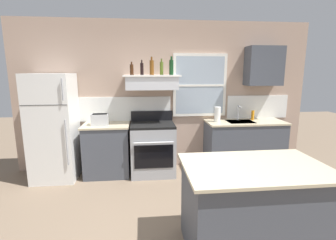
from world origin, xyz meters
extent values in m
plane|color=#7A6651|center=(0.00, 0.00, 0.00)|extent=(16.00, 16.00, 0.00)
cube|color=tan|center=(0.00, 2.23, 1.35)|extent=(5.40, 0.06, 2.70)
cube|color=white|center=(-1.15, 2.19, 1.13)|extent=(2.50, 0.02, 0.44)
cube|color=white|center=(1.80, 2.19, 1.13)|extent=(1.20, 0.02, 0.44)
cube|color=white|center=(0.65, 2.18, 1.55)|extent=(1.00, 0.04, 1.15)
cube|color=#9EADBC|center=(0.65, 2.17, 1.55)|extent=(0.90, 0.01, 1.05)
cube|color=white|center=(0.65, 2.16, 1.55)|extent=(0.90, 0.02, 0.04)
cube|color=white|center=(-1.90, 1.84, 0.89)|extent=(0.70, 0.68, 1.77)
cube|color=#333333|center=(-1.90, 1.50, 1.31)|extent=(0.69, 0.00, 0.01)
cylinder|color=#A5A8AD|center=(-1.60, 1.47, 0.72)|extent=(0.02, 0.02, 0.72)
cylinder|color=#A5A8AD|center=(-1.60, 1.47, 1.54)|extent=(0.02, 0.02, 0.33)
cube|color=#474C56|center=(-1.05, 1.90, 0.44)|extent=(0.76, 0.60, 0.88)
cube|color=#C6B793|center=(-1.05, 1.90, 0.90)|extent=(0.79, 0.63, 0.03)
cube|color=silver|center=(-1.14, 1.85, 1.01)|extent=(0.28, 0.20, 0.19)
cube|color=black|center=(-1.14, 1.85, 1.09)|extent=(0.24, 0.16, 0.01)
cube|color=black|center=(-1.28, 1.85, 1.04)|extent=(0.02, 0.03, 0.02)
cube|color=#9EA0A5|center=(-0.25, 1.86, 0.43)|extent=(0.76, 0.64, 0.87)
cube|color=black|center=(-0.25, 1.86, 0.89)|extent=(0.76, 0.64, 0.04)
cube|color=black|center=(-0.25, 2.15, 1.00)|extent=(0.76, 0.06, 0.18)
cube|color=black|center=(-0.25, 1.54, 0.42)|extent=(0.65, 0.01, 0.40)
cylinder|color=silver|center=(-0.25, 1.50, 0.67)|extent=(0.65, 0.03, 0.03)
cube|color=silver|center=(-0.25, 1.96, 1.61)|extent=(0.88, 0.48, 0.22)
cube|color=#262628|center=(-0.25, 1.74, 1.53)|extent=(0.75, 0.02, 0.04)
cube|color=white|center=(-0.25, 1.96, 1.73)|extent=(0.96, 0.52, 0.02)
cylinder|color=#381E0F|center=(-0.59, 1.94, 1.83)|extent=(0.06, 0.06, 0.18)
cylinder|color=#381E0F|center=(-0.59, 1.94, 1.94)|extent=(0.03, 0.03, 0.04)
cylinder|color=black|center=(-0.42, 1.92, 1.84)|extent=(0.06, 0.06, 0.20)
cylinder|color=black|center=(-0.42, 1.92, 1.97)|extent=(0.02, 0.02, 0.05)
cylinder|color=brown|center=(-0.25, 1.95, 1.87)|extent=(0.07, 0.07, 0.24)
cylinder|color=brown|center=(-0.25, 1.95, 2.02)|extent=(0.03, 0.03, 0.06)
cylinder|color=#4C601E|center=(-0.08, 2.00, 1.86)|extent=(0.06, 0.06, 0.22)
cylinder|color=#4C601E|center=(-0.08, 2.00, 1.99)|extent=(0.03, 0.03, 0.06)
cylinder|color=#143819|center=(0.08, 1.91, 1.87)|extent=(0.07, 0.07, 0.25)
cylinder|color=#143819|center=(0.08, 1.91, 2.03)|extent=(0.03, 0.03, 0.06)
cube|color=#474C56|center=(1.45, 1.90, 0.44)|extent=(1.40, 0.60, 0.88)
cube|color=#C6B793|center=(1.45, 1.90, 0.90)|extent=(1.43, 0.63, 0.03)
cube|color=#B7BABC|center=(1.35, 1.88, 0.90)|extent=(0.48, 0.36, 0.01)
cylinder|color=silver|center=(1.35, 2.02, 1.05)|extent=(0.03, 0.03, 0.28)
cylinder|color=silver|center=(1.35, 1.94, 1.17)|extent=(0.02, 0.16, 0.02)
cylinder|color=white|center=(0.92, 1.90, 1.04)|extent=(0.11, 0.11, 0.27)
cylinder|color=orange|center=(1.63, 2.00, 1.00)|extent=(0.06, 0.06, 0.18)
cube|color=#474C56|center=(0.65, -0.22, 0.44)|extent=(1.32, 0.82, 0.88)
cube|color=#C6B793|center=(0.65, -0.22, 0.90)|extent=(1.40, 0.90, 0.03)
cube|color=#474C56|center=(1.80, 2.04, 1.90)|extent=(0.64, 0.32, 0.70)
camera|label=1|loc=(-0.44, -2.42, 1.81)|focal=26.83mm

